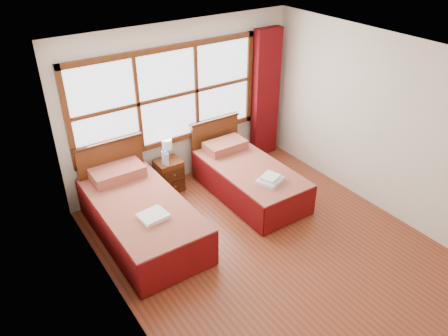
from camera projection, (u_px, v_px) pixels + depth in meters
floor at (267, 246)px, 5.97m from camera, size 4.50×4.50×0.00m
ceiling at (279, 58)px, 4.65m from camera, size 4.50×4.50×0.00m
wall_back at (182, 105)px, 6.91m from camera, size 4.00×0.00×4.00m
wall_left at (117, 220)px, 4.34m from camera, size 0.00×4.50×4.50m
wall_right at (380, 125)px, 6.27m from camera, size 0.00×4.50×4.50m
window at (168, 97)px, 6.66m from camera, size 3.16×0.06×1.56m
curtain at (266, 95)px, 7.65m from camera, size 0.50×0.16×2.30m
bed_left at (140, 215)px, 6.03m from camera, size 1.10×2.14×1.08m
bed_right at (247, 177)px, 6.94m from camera, size 1.00×2.02×0.97m
nightstand at (169, 175)px, 7.05m from camera, size 0.40×0.40×0.53m
towels_left at (153, 216)px, 5.56m from camera, size 0.37×0.34×0.05m
towels_right at (270, 179)px, 6.39m from camera, size 0.43×0.40×0.10m
lamp at (167, 145)px, 6.92m from camera, size 0.16×0.16×0.31m
bottle_near at (164, 157)px, 6.78m from camera, size 0.07×0.07×0.26m
bottle_far at (167, 159)px, 6.75m from camera, size 0.06×0.06×0.23m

